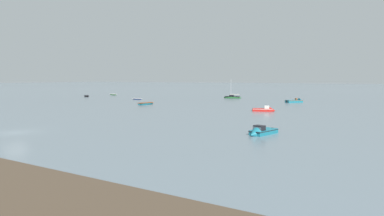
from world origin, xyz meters
TOP-DOWN VIEW (x-y plane):
  - ground_plane at (0.00, 0.00)m, footprint 800.00×800.00m
  - rowboat_moored_0 at (-51.21, 56.89)m, footprint 4.26×3.76m
  - motorboat_moored_0 at (18.93, 66.49)m, footprint 4.82×5.03m
  - motorboat_moored_1 at (26.14, 13.30)m, footprint 2.75×4.67m
  - rowboat_moored_2 at (-25.93, 54.06)m, footprint 3.40×1.26m
  - rowboat_moored_3 at (-50.52, 69.45)m, footprint 4.16×2.21m
  - sailboat_moored_1 at (-3.06, 74.46)m, footprint 5.96×2.53m
  - motorboat_moored_3 at (18.78, 39.41)m, footprint 4.65×2.73m
  - rowboat_moored_6 at (-11.89, 40.33)m, footprint 2.53×4.79m

SIDE VIEW (x-z plane):
  - ground_plane at x=0.00m, z-range 0.00..0.00m
  - rowboat_moored_2 at x=-25.93m, z-range -0.12..0.41m
  - rowboat_moored_3 at x=-50.52m, z-range -0.14..0.48m
  - rowboat_moored_0 at x=-51.21m, z-range -0.15..0.52m
  - rowboat_moored_6 at x=-11.89m, z-range -0.16..0.56m
  - motorboat_moored_0 at x=18.93m, z-range -0.64..1.13m
  - motorboat_moored_3 at x=18.78m, z-range -0.58..1.09m
  - motorboat_moored_1 at x=26.14m, z-range -0.59..1.09m
  - sailboat_moored_1 at x=-3.06m, z-range -2.95..3.52m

